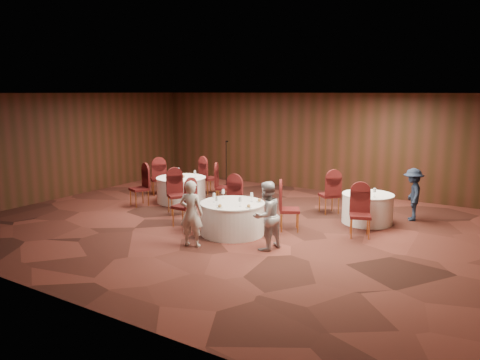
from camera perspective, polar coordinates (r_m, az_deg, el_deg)
The scene contains 15 objects.
ground at distance 11.69m, azimuth -1.36°, elevation -5.36°, with size 12.00×12.00×0.00m, color black.
room_shell at distance 11.30m, azimuth -1.40°, elevation 4.25°, with size 12.00×12.00×12.00m.
table_main at distance 10.81m, azimuth -0.93°, elevation -4.64°, with size 1.49×1.49×0.74m.
table_left at distance 14.02m, azimuth -7.17°, elevation -1.14°, with size 1.46×1.46×0.74m.
table_right at distance 12.11m, azimuth 15.27°, elevation -3.33°, with size 1.26×1.26×0.74m.
chairs_main at distance 11.46m, azimuth -0.36°, elevation -3.10°, with size 2.95×1.74×1.00m.
chairs_left at distance 14.00m, azimuth -7.10°, elevation -0.63°, with size 3.25×3.21×1.00m.
chairs_right at distance 11.85m, azimuth 12.48°, elevation -2.89°, with size 2.09×2.34×1.00m.
tabletop_main at distance 10.54m, azimuth -0.61°, elevation -2.41°, with size 1.12×1.09×0.22m.
tabletop_left at distance 13.93m, azimuth -7.20°, elevation 0.65°, with size 0.80×0.84×0.22m.
tabletop_right at distance 11.70m, azimuth 16.08°, elevation -1.24°, with size 0.08×0.08×0.22m.
mic_stand at distance 16.30m, azimuth -1.68°, elevation 0.90°, with size 0.24×0.24×1.58m.
woman_a at distance 9.92m, azimuth -5.96°, elevation -4.09°, with size 0.52×0.34×1.42m, color silver.
woman_b at distance 9.68m, azimuth 3.23°, elevation -4.37°, with size 0.70×0.55×1.44m, color silver.
man_c at distance 12.64m, azimuth 20.30°, elevation -1.67°, with size 0.87×0.50×1.34m, color #162032.
Camera 1 is at (6.24, -9.33, 3.24)m, focal length 35.00 mm.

